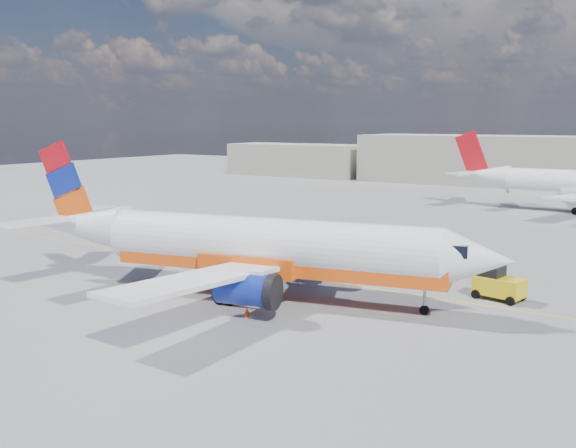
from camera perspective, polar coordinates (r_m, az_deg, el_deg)
The scene contains 6 objects.
ground at distance 40.04m, azimuth -0.11°, elevation -5.78°, with size 240.00×240.00×0.00m, color slate.
taxi_line at distance 42.50m, azimuth 2.11°, elevation -4.89°, with size 70.00×0.15×0.01m, color yellow.
terminal_annex at distance 123.81m, azimuth 0.76°, elevation 5.73°, with size 26.00×10.00×6.00m, color #AFA897.
main_jet at distance 37.65m, azimuth -3.01°, elevation -1.98°, with size 30.31×23.35×9.14m.
gse_tug at distance 39.47m, azimuth 18.15°, elevation -5.07°, with size 2.99×2.18×1.96m.
traffic_cone at distance 34.40m, azimuth -3.67°, elevation -7.83°, with size 0.40×0.40×0.56m.
Camera 1 is at (21.24, -32.35, 10.28)m, focal length 40.00 mm.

